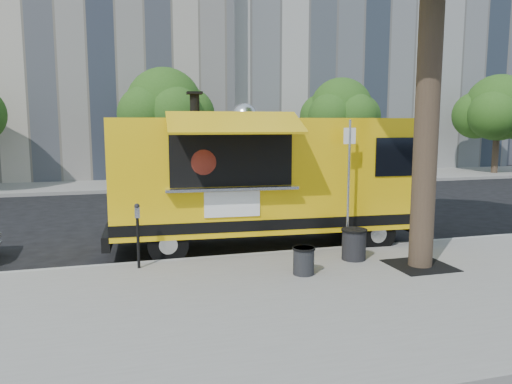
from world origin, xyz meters
TOP-DOWN VIEW (x-y plane):
  - ground at (0.00, 0.00)m, footprint 120.00×120.00m
  - sidewalk at (0.00, -4.00)m, footprint 60.00×6.00m
  - curb at (0.00, -0.93)m, footprint 60.00×0.14m
  - far_sidewalk at (0.00, 13.50)m, footprint 60.00×5.00m
  - building_mid at (12.00, 23.00)m, footprint 20.00×14.00m
  - tree_well at (2.60, -2.80)m, footprint 1.20×1.20m
  - far_tree_b at (-1.00, 12.70)m, footprint 3.60×3.60m
  - far_tree_c at (8.00, 12.40)m, footprint 3.24×3.24m
  - far_tree_d at (18.00, 12.60)m, footprint 3.78×3.78m
  - sign_post at (1.55, -1.55)m, footprint 0.28×0.06m
  - parking_meter at (-3.00, -1.35)m, footprint 0.11×0.11m
  - food_truck at (0.10, 0.17)m, footprint 7.76×3.79m
  - trash_bin_left at (0.07, -2.67)m, footprint 0.45×0.45m
  - trash_bin_right at (1.50, -1.98)m, footprint 0.56×0.56m

SIDE VIEW (x-z plane):
  - ground at x=0.00m, z-range 0.00..0.00m
  - sidewalk at x=0.00m, z-range 0.00..0.15m
  - curb at x=0.00m, z-range -0.01..0.15m
  - far_sidewalk at x=0.00m, z-range 0.00..0.15m
  - tree_well at x=2.60m, z-range 0.14..0.17m
  - trash_bin_left at x=0.07m, z-range 0.17..0.71m
  - trash_bin_right at x=1.50m, z-range 0.17..0.84m
  - parking_meter at x=-3.00m, z-range 0.31..1.65m
  - food_truck at x=0.10m, z-range -0.11..3.66m
  - sign_post at x=1.55m, z-range 0.35..3.35m
  - far_tree_c at x=8.00m, z-range 1.11..6.32m
  - far_tree_b at x=-1.00m, z-range 1.08..6.58m
  - far_tree_d at x=18.00m, z-range 1.07..6.71m
  - building_mid at x=12.00m, z-range 0.00..20.00m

